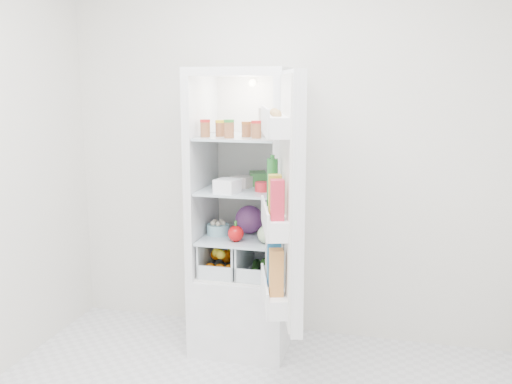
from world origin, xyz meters
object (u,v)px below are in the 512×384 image
(mushroom_bowl, at_px, (218,229))
(fridge_door, at_px, (286,204))
(refrigerator, at_px, (246,245))
(red_cabbage, at_px, (249,219))

(mushroom_bowl, relative_size, fridge_door, 0.11)
(mushroom_bowl, bearing_deg, fridge_door, -44.57)
(refrigerator, height_order, fridge_door, refrigerator)
(red_cabbage, relative_size, fridge_door, 0.14)
(red_cabbage, height_order, mushroom_bowl, red_cabbage)
(refrigerator, xyz_separation_m, red_cabbage, (0.02, 0.00, 0.17))
(mushroom_bowl, xyz_separation_m, fridge_door, (0.55, -0.54, 0.31))
(refrigerator, relative_size, red_cabbage, 9.81)
(refrigerator, bearing_deg, fridge_door, -58.16)
(red_cabbage, bearing_deg, refrigerator, -179.08)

